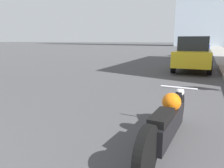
# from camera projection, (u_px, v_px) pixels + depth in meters

# --- Properties ---
(sidewalk) EXTENTS (2.82, 240.00, 0.15)m
(sidewalk) POSITION_uv_depth(u_px,v_px,m) (220.00, 50.00, 34.94)
(sidewalk) COLOR gray
(sidewalk) RESTS_ON ground_plane
(motorcycle) EXTENTS (0.62, 2.45, 0.76)m
(motorcycle) POSITION_uv_depth(u_px,v_px,m) (167.00, 121.00, 3.18)
(motorcycle) COLOR black
(motorcycle) RESTS_ON ground_plane
(parked_car_yellow) EXTENTS (1.83, 4.57, 1.74)m
(parked_car_yellow) POSITION_uv_depth(u_px,v_px,m) (193.00, 54.00, 11.36)
(parked_car_yellow) COLOR gold
(parked_car_yellow) RESTS_ON ground_plane
(parked_car_blue) EXTENTS (2.17, 4.49, 1.85)m
(parked_car_blue) POSITION_uv_depth(u_px,v_px,m) (199.00, 47.00, 21.40)
(parked_car_blue) COLOR #1E3899
(parked_car_blue) RESTS_ON ground_plane
(parked_car_black) EXTENTS (2.03, 4.64, 1.59)m
(parked_car_black) POSITION_uv_depth(u_px,v_px,m) (202.00, 46.00, 31.93)
(parked_car_black) COLOR black
(parked_car_black) RESTS_ON ground_plane
(parked_car_white) EXTENTS (2.11, 4.56, 1.61)m
(parked_car_white) POSITION_uv_depth(u_px,v_px,m) (203.00, 44.00, 43.10)
(parked_car_white) COLOR silver
(parked_car_white) RESTS_ON ground_plane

